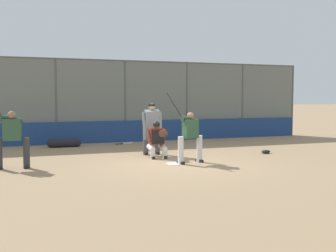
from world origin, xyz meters
name	(u,v)px	position (x,y,z in m)	size (l,w,h in m)	color
ground_plane	(175,164)	(0.00, 0.00, 0.00)	(160.00, 160.00, 0.00)	#9E7F5B
home_plate_marker	(175,164)	(0.00, 0.00, 0.01)	(0.43, 0.43, 0.01)	white
backstop_fence	(125,99)	(0.00, -6.25, 1.89)	(17.74, 0.08, 3.60)	#515651
padding_wall	(126,131)	(0.00, -6.15, 0.46)	(17.31, 0.18, 0.93)	navy
bleachers_beyond	(63,125)	(2.48, -9.10, 0.59)	(12.36, 3.05, 1.80)	slate
batter_at_plate	(190,136)	(-0.48, 0.01, 0.83)	(1.08, 0.57, 2.12)	silver
catcher_behind_plate	(157,139)	(0.12, -1.28, 0.62)	(0.62, 0.72, 1.19)	silver
umpire_home	(152,127)	(0.07, -2.03, 0.94)	(0.71, 0.44, 1.75)	#4C4C51
batter_on_deck	(12,137)	(4.47, -0.76, 0.87)	(0.97, 0.70, 2.16)	#333333
spare_bat_near_backstop	(126,143)	(0.19, -5.30, 0.03)	(0.80, 0.29, 0.07)	black
fielding_glove_on_dirt	(266,152)	(-3.77, -0.97, 0.06)	(0.33, 0.25, 0.12)	black
equipment_bag_dugout_side	(64,143)	(2.74, -5.12, 0.17)	(1.33, 0.33, 0.33)	black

